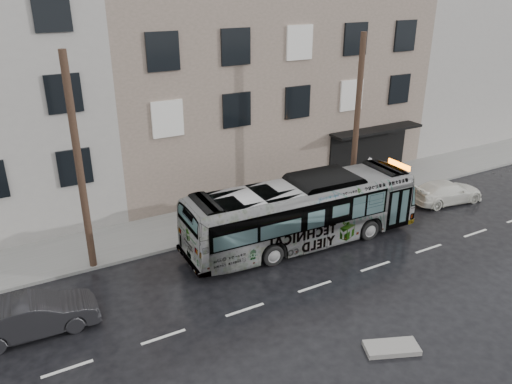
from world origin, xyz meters
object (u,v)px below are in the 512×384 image
white_sedan (446,192)px  dark_sedan (34,316)px  utility_pole_rear (79,166)px  utility_pole_front (357,122)px  sign_post (368,177)px  bus (303,212)px

white_sedan → dark_sedan: dark_sedan is taller
white_sedan → utility_pole_rear: bearing=90.0°
dark_sedan → utility_pole_front: bearing=-76.2°
sign_post → white_sedan: size_ratio=0.56×
utility_pole_front → dark_sedan: size_ratio=2.13×
utility_pole_rear → bus: 9.91m
utility_pole_rear → dark_sedan: size_ratio=2.13×
sign_post → bus: 6.48m
utility_pole_front → dark_sedan: bearing=-168.5°
sign_post → dark_sedan: 18.11m
utility_pole_rear → white_sedan: bearing=-7.3°
bus → white_sedan: bus is taller
utility_pole_front → sign_post: (1.10, 0.00, -3.30)m
bus → dark_sedan: 11.86m
white_sedan → utility_pole_front: bearing=70.6°
utility_pole_front → sign_post: size_ratio=3.75×
dark_sedan → sign_post: bearing=-76.9°
utility_pole_front → white_sedan: 6.70m
utility_pole_front → white_sedan: utility_pole_front is taller
sign_post → utility_pole_front: bearing=180.0°
bus → white_sedan: (9.67, 0.03, -0.97)m
bus → white_sedan: 9.72m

